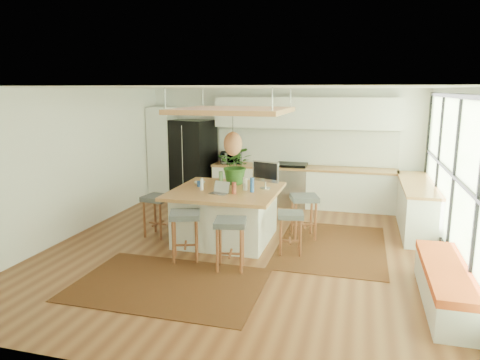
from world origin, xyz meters
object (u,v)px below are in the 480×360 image
(stool_right_front, at_px, (290,233))
(fridge, at_px, (193,162))
(stool_left_side, at_px, (158,217))
(stool_near_left, at_px, (185,238))
(microwave, at_px, (231,156))
(island_plant, at_px, (236,169))
(island, at_px, (226,215))
(stool_right_back, at_px, (304,219))
(monitor, at_px, (265,174))
(laptop, at_px, (219,187))
(stool_near_right, at_px, (230,246))

(stool_right_front, bearing_deg, fridge, 133.17)
(stool_left_side, bearing_deg, stool_near_left, -45.72)
(microwave, height_order, island_plant, island_plant)
(island, bearing_deg, stool_right_back, 19.41)
(stool_right_back, bearing_deg, monitor, -162.18)
(stool_near_left, distance_m, microwave, 3.93)
(stool_near_left, bearing_deg, microwave, 95.63)
(fridge, bearing_deg, island, -42.17)
(island, distance_m, microwave, 2.90)
(fridge, height_order, microwave, fridge)
(fridge, height_order, monitor, fridge)
(stool_near_left, relative_size, stool_right_back, 0.99)
(stool_right_back, distance_m, island_plant, 1.54)
(stool_right_back, height_order, microwave, microwave)
(stool_near_left, xyz_separation_m, monitor, (0.99, 1.36, 0.83))
(stool_near_left, relative_size, stool_right_front, 1.12)
(island, bearing_deg, stool_right_front, -17.33)
(fridge, relative_size, laptop, 6.21)
(fridge, distance_m, stool_near_left, 4.11)
(stool_right_back, height_order, island_plant, island_plant)
(fridge, height_order, island, fridge)
(monitor, bearing_deg, island_plant, 177.19)
(fridge, bearing_deg, laptop, -45.54)
(stool_near_left, relative_size, island_plant, 1.10)
(stool_right_back, relative_size, monitor, 1.48)
(stool_near_left, distance_m, island_plant, 1.87)
(fridge, height_order, stool_right_back, fridge)
(island, distance_m, laptop, 0.69)
(stool_right_front, relative_size, monitor, 1.30)
(island, relative_size, stool_near_right, 2.38)
(stool_near_right, height_order, stool_left_side, stool_near_right)
(stool_right_front, distance_m, microwave, 3.74)
(island, bearing_deg, microwave, 104.66)
(stool_near_left, distance_m, stool_near_right, 0.81)
(island, height_order, monitor, monitor)
(stool_near_left, xyz_separation_m, stool_left_side, (-0.94, 0.97, 0.00))
(monitor, bearing_deg, stool_near_right, -77.73)
(monitor, relative_size, microwave, 1.04)
(stool_near_right, bearing_deg, stool_left_side, 146.97)
(stool_near_right, relative_size, island_plant, 1.08)
(island, bearing_deg, stool_left_side, -173.71)
(laptop, distance_m, island_plant, 0.89)
(stool_left_side, height_order, monitor, monitor)
(stool_right_front, xyz_separation_m, stool_right_back, (0.11, 0.85, 0.00))
(stool_near_right, relative_size, stool_right_back, 0.97)
(stool_near_left, xyz_separation_m, stool_near_right, (0.79, -0.16, 0.00))
(fridge, xyz_separation_m, stool_near_left, (1.36, -3.84, -0.57))
(fridge, bearing_deg, stool_right_front, -30.86)
(stool_right_back, distance_m, monitor, 1.10)
(stool_right_back, bearing_deg, laptop, -147.89)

